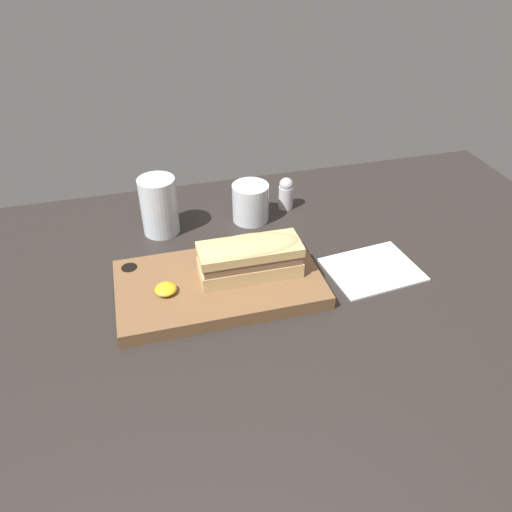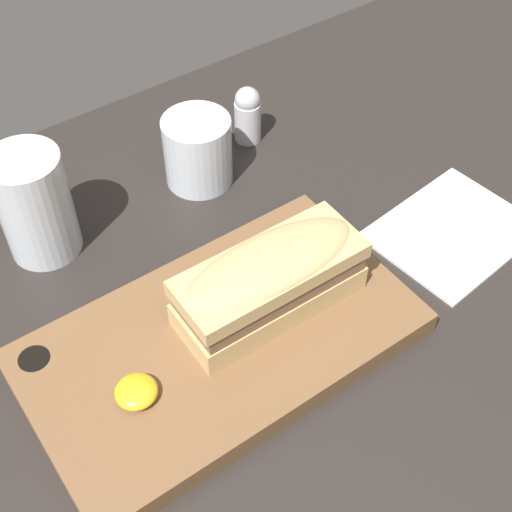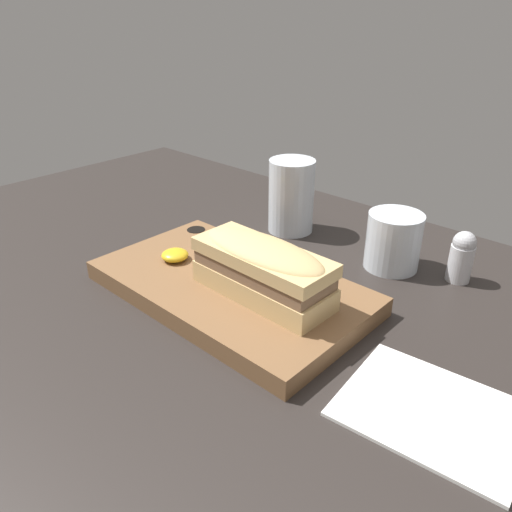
{
  "view_description": "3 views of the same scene",
  "coord_description": "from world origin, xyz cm",
  "px_view_note": "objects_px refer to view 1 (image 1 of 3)",
  "views": [
    {
      "loc": [
        -17.44,
        -64.66,
        60.68
      ],
      "look_at": [
        0.95,
        3.82,
        8.79
      ],
      "focal_mm": 35.0,
      "sensor_mm": 36.0,
      "label": 1
    },
    {
      "loc": [
        -25.82,
        -29.47,
        59.0
      ],
      "look_at": [
        0.04,
        6.83,
        9.56
      ],
      "focal_mm": 50.0,
      "sensor_mm": 36.0,
      "label": 2
    },
    {
      "loc": [
        35.66,
        -35.14,
        37.25
      ],
      "look_at": [
        -2.06,
        5.57,
        8.87
      ],
      "focal_mm": 35.0,
      "sensor_mm": 36.0,
      "label": 3
    }
  ],
  "objects_px": {
    "water_glass": "(159,209)",
    "sandwich": "(250,256)",
    "salt_shaker": "(286,193)",
    "napkin": "(372,269)",
    "serving_board": "(219,284)",
    "wine_glass": "(251,204)"
  },
  "relations": [
    {
      "from": "sandwich",
      "to": "napkin",
      "type": "xyz_separation_m",
      "value": [
        0.24,
        -0.02,
        -0.06
      ]
    },
    {
      "from": "serving_board",
      "to": "water_glass",
      "type": "bearing_deg",
      "value": 109.31
    },
    {
      "from": "serving_board",
      "to": "napkin",
      "type": "height_order",
      "value": "serving_board"
    },
    {
      "from": "serving_board",
      "to": "salt_shaker",
      "type": "distance_m",
      "value": 0.32
    },
    {
      "from": "wine_glass",
      "to": "napkin",
      "type": "distance_m",
      "value": 0.3
    },
    {
      "from": "water_glass",
      "to": "sandwich",
      "type": "bearing_deg",
      "value": -58.46
    },
    {
      "from": "napkin",
      "to": "salt_shaker",
      "type": "distance_m",
      "value": 0.28
    },
    {
      "from": "serving_board",
      "to": "napkin",
      "type": "relative_size",
      "value": 2.02
    },
    {
      "from": "serving_board",
      "to": "wine_glass",
      "type": "distance_m",
      "value": 0.25
    },
    {
      "from": "wine_glass",
      "to": "salt_shaker",
      "type": "height_order",
      "value": "wine_glass"
    },
    {
      "from": "napkin",
      "to": "salt_shaker",
      "type": "height_order",
      "value": "salt_shaker"
    },
    {
      "from": "salt_shaker",
      "to": "napkin",
      "type": "bearing_deg",
      "value": -71.58
    },
    {
      "from": "sandwich",
      "to": "salt_shaker",
      "type": "bearing_deg",
      "value": 59.15
    },
    {
      "from": "napkin",
      "to": "wine_glass",
      "type": "bearing_deg",
      "value": 126.83
    },
    {
      "from": "napkin",
      "to": "serving_board",
      "type": "bearing_deg",
      "value": 176.15
    },
    {
      "from": "water_glass",
      "to": "salt_shaker",
      "type": "distance_m",
      "value": 0.29
    },
    {
      "from": "sandwich",
      "to": "water_glass",
      "type": "bearing_deg",
      "value": 121.54
    },
    {
      "from": "serving_board",
      "to": "salt_shaker",
      "type": "bearing_deg",
      "value": 50.18
    },
    {
      "from": "serving_board",
      "to": "napkin",
      "type": "distance_m",
      "value": 0.3
    },
    {
      "from": "wine_glass",
      "to": "salt_shaker",
      "type": "relative_size",
      "value": 1.12
    },
    {
      "from": "napkin",
      "to": "salt_shaker",
      "type": "relative_size",
      "value": 2.42
    },
    {
      "from": "water_glass",
      "to": "napkin",
      "type": "height_order",
      "value": "water_glass"
    }
  ]
}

